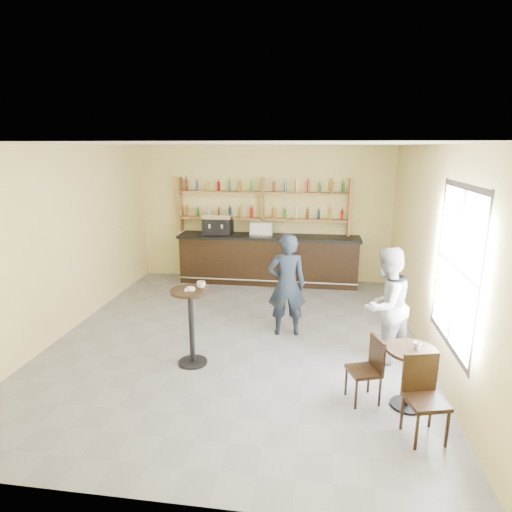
# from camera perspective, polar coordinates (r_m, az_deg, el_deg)

# --- Properties ---
(floor) EXTENTS (7.00, 7.00, 0.00)m
(floor) POSITION_cam_1_polar(r_m,az_deg,el_deg) (7.40, -2.44, -10.90)
(floor) COLOR slate
(floor) RESTS_ON ground
(ceiling) EXTENTS (7.00, 7.00, 0.00)m
(ceiling) POSITION_cam_1_polar(r_m,az_deg,el_deg) (6.70, -2.74, 14.70)
(ceiling) COLOR white
(ceiling) RESTS_ON wall_back
(wall_back) EXTENTS (7.00, 0.00, 7.00)m
(wall_back) POSITION_cam_1_polar(r_m,az_deg,el_deg) (10.28, 1.00, 5.64)
(wall_back) COLOR #F6E28B
(wall_back) RESTS_ON floor
(wall_front) EXTENTS (7.00, 0.00, 7.00)m
(wall_front) POSITION_cam_1_polar(r_m,az_deg,el_deg) (3.67, -12.80, -11.19)
(wall_front) COLOR #F6E28B
(wall_front) RESTS_ON floor
(wall_left) EXTENTS (0.00, 7.00, 7.00)m
(wall_left) POSITION_cam_1_polar(r_m,az_deg,el_deg) (7.98, -24.28, 1.82)
(wall_left) COLOR #F6E28B
(wall_left) RESTS_ON floor
(wall_right) EXTENTS (0.00, 7.00, 7.00)m
(wall_right) POSITION_cam_1_polar(r_m,az_deg,el_deg) (6.99, 22.38, 0.37)
(wall_right) COLOR #F6E28B
(wall_right) RESTS_ON floor
(window_pane) EXTENTS (0.00, 2.00, 2.00)m
(window_pane) POSITION_cam_1_polar(r_m,az_deg,el_deg) (5.84, 25.20, -1.50)
(window_pane) COLOR white
(window_pane) RESTS_ON wall_right
(window_frame) EXTENTS (0.04, 1.70, 2.10)m
(window_frame) POSITION_cam_1_polar(r_m,az_deg,el_deg) (5.84, 25.15, -1.50)
(window_frame) COLOR black
(window_frame) RESTS_ON wall_right
(shelf_unit) EXTENTS (4.00, 0.26, 1.40)m
(shelf_unit) POSITION_cam_1_polar(r_m,az_deg,el_deg) (10.12, 0.91, 6.71)
(shelf_unit) COLOR brown
(shelf_unit) RESTS_ON wall_back
(liquor_bottles) EXTENTS (3.68, 0.10, 1.00)m
(liquor_bottles) POSITION_cam_1_polar(r_m,az_deg,el_deg) (10.10, 0.92, 7.66)
(liquor_bottles) COLOR #8C5919
(liquor_bottles) RESTS_ON shelf_unit
(bar_counter) EXTENTS (4.24, 0.83, 1.15)m
(bar_counter) POSITION_cam_1_polar(r_m,az_deg,el_deg) (10.13, 1.65, -0.43)
(bar_counter) COLOR black
(bar_counter) RESTS_ON floor
(espresso_machine) EXTENTS (0.68, 0.44, 0.48)m
(espresso_machine) POSITION_cam_1_polar(r_m,az_deg,el_deg) (10.15, -5.10, 4.26)
(espresso_machine) COLOR black
(espresso_machine) RESTS_ON bar_counter
(pastry_case) EXTENTS (0.57, 0.48, 0.32)m
(pastry_case) POSITION_cam_1_polar(r_m,az_deg,el_deg) (9.98, 0.79, 3.67)
(pastry_case) COLOR silver
(pastry_case) RESTS_ON bar_counter
(pedestal_table) EXTENTS (0.74, 0.74, 1.17)m
(pedestal_table) POSITION_cam_1_polar(r_m,az_deg,el_deg) (6.45, -8.60, -9.37)
(pedestal_table) COLOR black
(pedestal_table) RESTS_ON floor
(napkin) EXTENTS (0.17, 0.17, 0.00)m
(napkin) POSITION_cam_1_polar(r_m,az_deg,el_deg) (6.23, -8.80, -4.44)
(napkin) COLOR white
(napkin) RESTS_ON pedestal_table
(donut) EXTENTS (0.14, 0.14, 0.04)m
(donut) POSITION_cam_1_polar(r_m,az_deg,el_deg) (6.22, -8.74, -4.28)
(donut) COLOR #E5AD53
(donut) RESTS_ON napkin
(cup_pedestal) EXTENTS (0.15, 0.15, 0.10)m
(cup_pedestal) POSITION_cam_1_polar(r_m,az_deg,el_deg) (6.27, -7.33, -3.81)
(cup_pedestal) COLOR white
(cup_pedestal) RESTS_ON pedestal_table
(man_main) EXTENTS (0.70, 0.52, 1.77)m
(man_main) POSITION_cam_1_polar(r_m,az_deg,el_deg) (7.28, 4.11, -3.87)
(man_main) COLOR black
(man_main) RESTS_ON floor
(cafe_table) EXTENTS (0.82, 0.82, 0.78)m
(cafe_table) POSITION_cam_1_polar(r_m,az_deg,el_deg) (5.80, 19.79, -15.07)
(cafe_table) COLOR black
(cafe_table) RESTS_ON floor
(cup_cafe) EXTENTS (0.12, 0.12, 0.09)m
(cup_cafe) POSITION_cam_1_polar(r_m,az_deg,el_deg) (5.62, 20.68, -11.15)
(cup_cafe) COLOR white
(cup_cafe) RESTS_ON cafe_table
(chair_west) EXTENTS (0.47, 0.47, 0.86)m
(chair_west) POSITION_cam_1_polar(r_m,az_deg,el_deg) (5.74, 14.16, -14.54)
(chair_west) COLOR black
(chair_west) RESTS_ON floor
(chair_south) EXTENTS (0.50, 0.50, 0.94)m
(chair_south) POSITION_cam_1_polar(r_m,az_deg,el_deg) (5.27, 21.74, -17.45)
(chair_south) COLOR black
(chair_south) RESTS_ON floor
(patron_second) EXTENTS (1.08, 1.08, 1.76)m
(patron_second) POSITION_cam_1_polar(r_m,az_deg,el_deg) (6.65, 16.88, -6.31)
(patron_second) COLOR #ABA9AF
(patron_second) RESTS_ON floor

